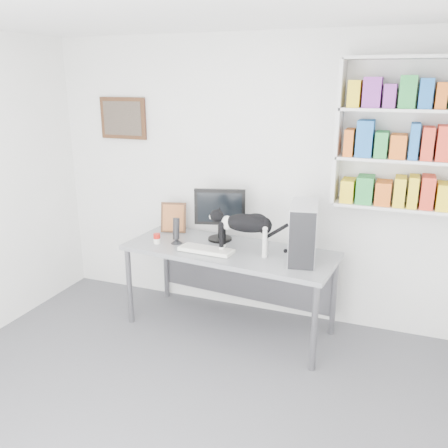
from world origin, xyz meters
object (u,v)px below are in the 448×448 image
object	(u,v)px
keyboard	(206,250)
soup_can	(157,239)
monitor	(220,214)
bookshelf	(401,135)
pc_tower	(303,232)
speaker	(176,230)
leaning_print	(173,217)
cat	(246,233)
desk	(229,289)

from	to	relation	value
keyboard	soup_can	size ratio (longest dim) A/B	5.12
keyboard	soup_can	bearing A→B (deg)	178.16
monitor	soup_can	distance (m)	0.64
bookshelf	monitor	xyz separation A→B (m)	(-1.53, -0.14, -0.79)
soup_can	bookshelf	bearing A→B (deg)	12.16
pc_tower	speaker	xyz separation A→B (m)	(-1.19, -0.00, -0.12)
monitor	speaker	bearing A→B (deg)	-160.70
monitor	leaning_print	world-z (taller)	monitor
pc_tower	leaning_print	xyz separation A→B (m)	(-1.37, 0.30, -0.09)
speaker	soup_can	distance (m)	0.20
pc_tower	soup_can	size ratio (longest dim) A/B	5.16
bookshelf	keyboard	bearing A→B (deg)	-162.30
monitor	cat	distance (m)	0.46
desk	keyboard	xyz separation A→B (m)	(-0.17, -0.14, 0.42)
desk	pc_tower	world-z (taller)	pc_tower
desk	keyboard	size ratio (longest dim) A/B	3.95
bookshelf	desk	xyz separation A→B (m)	(-1.36, -0.35, -1.45)
monitor	pc_tower	world-z (taller)	monitor
leaning_print	cat	world-z (taller)	cat
bookshelf	soup_can	xyz separation A→B (m)	(-2.05, -0.44, -1.00)
speaker	cat	bearing A→B (deg)	-12.33
monitor	keyboard	bearing A→B (deg)	-104.27
leaning_print	keyboard	bearing A→B (deg)	-51.79
monitor	keyboard	distance (m)	0.42
bookshelf	pc_tower	world-z (taller)	bookshelf
desk	pc_tower	distance (m)	0.94
pc_tower	bookshelf	bearing A→B (deg)	19.50
monitor	leaning_print	size ratio (longest dim) A/B	1.63
desk	keyboard	distance (m)	0.47
bookshelf	cat	size ratio (longest dim) A/B	1.98
keyboard	pc_tower	size ratio (longest dim) A/B	0.99
bookshelf	speaker	size ratio (longest dim) A/B	4.83
bookshelf	soup_can	bearing A→B (deg)	-167.84
monitor	cat	bearing A→B (deg)	-54.18
bookshelf	pc_tower	bearing A→B (deg)	-151.49
bookshelf	keyboard	distance (m)	1.91
desk	monitor	size ratio (longest dim) A/B	3.76
pc_tower	cat	distance (m)	0.50
bookshelf	keyboard	world-z (taller)	bookshelf
desk	monitor	xyz separation A→B (m)	(-0.17, 0.21, 0.66)
pc_tower	leaning_print	bearing A→B (deg)	158.61
speaker	pc_tower	bearing A→B (deg)	-8.64
cat	leaning_print	bearing A→B (deg)	152.26
keyboard	soup_can	distance (m)	0.53
keyboard	cat	distance (m)	0.39
monitor	pc_tower	distance (m)	0.88
keyboard	speaker	world-z (taller)	speaker
desk	soup_can	size ratio (longest dim) A/B	20.21
pc_tower	leaning_print	distance (m)	1.41
desk	cat	size ratio (longest dim) A/B	3.07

